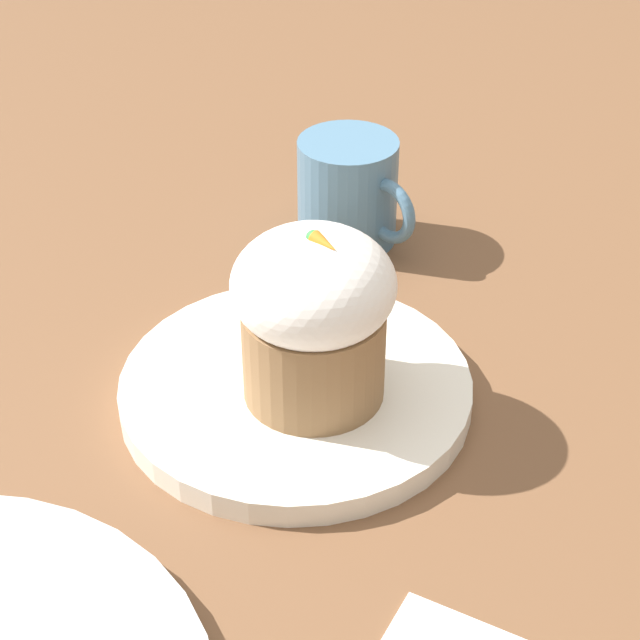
% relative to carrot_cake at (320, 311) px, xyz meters
% --- Properties ---
extents(ground_plane, '(4.00, 4.00, 0.00)m').
position_rel_carrot_cake_xyz_m(ground_plane, '(-0.02, -0.00, -0.07)').
color(ground_plane, brown).
extents(dessert_plate, '(0.21, 0.21, 0.02)m').
position_rel_carrot_cake_xyz_m(dessert_plate, '(-0.02, -0.00, -0.06)').
color(dessert_plate, white).
rests_on(dessert_plate, ground_plane).
extents(carrot_cake, '(0.09, 0.09, 0.11)m').
position_rel_carrot_cake_xyz_m(carrot_cake, '(0.00, 0.00, 0.00)').
color(carrot_cake, olive).
rests_on(carrot_cake, dessert_plate).
extents(spoon, '(0.11, 0.04, 0.01)m').
position_rel_carrot_cake_xyz_m(spoon, '(-0.02, -0.02, -0.05)').
color(spoon, silver).
rests_on(spoon, dessert_plate).
extents(coffee_cup, '(0.10, 0.07, 0.08)m').
position_rel_carrot_cake_xyz_m(coffee_cup, '(-0.12, 0.15, -0.03)').
color(coffee_cup, teal).
rests_on(coffee_cup, ground_plane).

